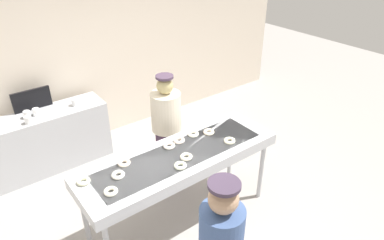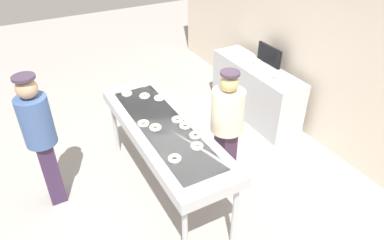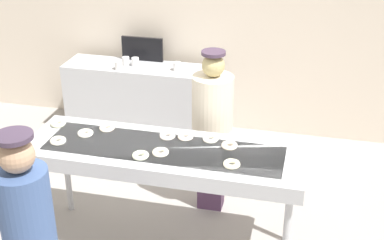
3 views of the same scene
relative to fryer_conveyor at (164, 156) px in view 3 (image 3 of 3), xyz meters
name	(u,v)px [view 3 (image 3 of 3)]	position (x,y,z in m)	size (l,w,h in m)	color
back_wall	(222,8)	(0.00, 2.50, 0.63)	(8.00, 0.12, 3.07)	beige
fryer_conveyor	(164,156)	(0.00, 0.00, 0.00)	(2.32, 0.74, 0.98)	#B7BABF
sugar_donut_0	(107,128)	(-0.57, 0.20, 0.10)	(0.13, 0.13, 0.04)	#FCE7CE
sugar_donut_1	(230,145)	(0.52, 0.14, 0.10)	(0.13, 0.13, 0.04)	#FBE3C4
sugar_donut_2	(167,136)	(-0.02, 0.18, 0.10)	(0.13, 0.13, 0.04)	white
sugar_donut_3	(210,139)	(0.35, 0.22, 0.10)	(0.13, 0.13, 0.04)	white
sugar_donut_4	(85,133)	(-0.71, 0.06, 0.10)	(0.13, 0.13, 0.04)	white
sugar_donut_5	(140,155)	(-0.13, -0.19, 0.10)	(0.13, 0.13, 0.04)	white
sugar_donut_6	(161,152)	(0.01, -0.10, 0.10)	(0.13, 0.13, 0.04)	#F5EACF
sugar_donut_7	(58,123)	(-1.03, 0.18, 0.10)	(0.13, 0.13, 0.04)	#F0EFC5
sugar_donut_8	(232,164)	(0.59, -0.15, 0.10)	(0.13, 0.13, 0.04)	#F4EAC5
sugar_donut_9	(58,141)	(-0.88, -0.12, 0.10)	(0.13, 0.13, 0.04)	#EFE9CE
sugar_donut_10	(185,136)	(0.13, 0.21, 0.10)	(0.13, 0.13, 0.04)	#F3E1D0
worker_baker	(212,121)	(0.27, 0.68, 0.03)	(0.38, 0.38, 1.61)	#3C263C
customer_waiting	(30,235)	(-0.52, -1.25, 0.05)	(0.34, 0.34, 1.68)	#392644
prep_counter	(139,99)	(-0.93, 2.05, -0.46)	(1.79, 0.52, 0.88)	#B7BABF
paper_cup_0	(118,65)	(-1.11, 1.88, 0.03)	(0.09, 0.09, 0.10)	white
paper_cup_1	(126,61)	(-1.07, 2.04, 0.03)	(0.09, 0.09, 0.10)	white
paper_cup_2	(135,62)	(-0.95, 2.05, 0.03)	(0.09, 0.09, 0.10)	white
paper_cup_3	(177,66)	(-0.43, 2.02, 0.03)	(0.09, 0.09, 0.10)	white
menu_display	(142,49)	(-0.93, 2.26, 0.13)	(0.52, 0.04, 0.29)	black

